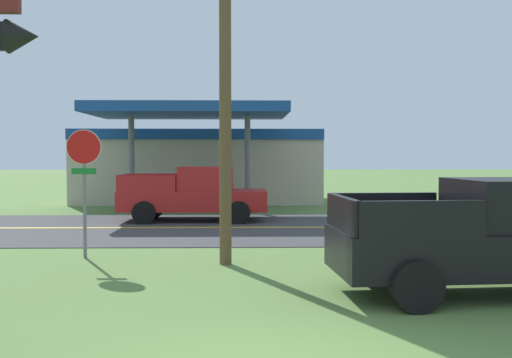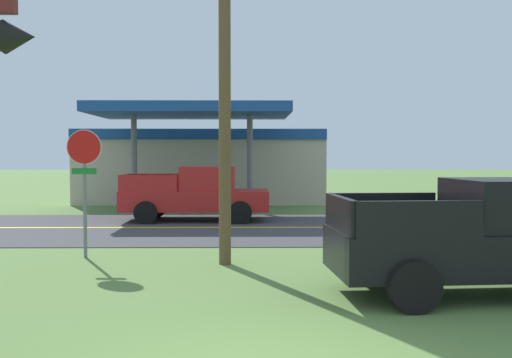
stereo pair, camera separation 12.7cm
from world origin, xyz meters
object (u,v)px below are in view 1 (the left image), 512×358
object	(u,v)px
gas_station	(200,163)
pickup_red_on_road	(196,194)
utility_pole	(225,49)
pickup_black_parked_on_lawn	(492,238)
stop_sign	(84,170)

from	to	relation	value
gas_station	pickup_red_on_road	bearing A→B (deg)	-86.69
utility_pole	pickup_red_on_road	size ratio (longest dim) A/B	1.65
gas_station	pickup_red_on_road	xyz separation A→B (m)	(0.52, -8.98, -0.98)
gas_station	pickup_red_on_road	world-z (taller)	gas_station
utility_pole	pickup_black_parked_on_lawn	size ratio (longest dim) A/B	1.62
gas_station	pickup_red_on_road	size ratio (longest dim) A/B	2.31
stop_sign	gas_station	distance (m)	16.42
stop_sign	utility_pole	xyz separation A→B (m)	(3.26, -0.83, 2.60)
stop_sign	gas_station	xyz separation A→B (m)	(1.40, 16.36, -0.08)
stop_sign	utility_pole	distance (m)	4.25
utility_pole	pickup_red_on_road	xyz separation A→B (m)	(-1.33, 8.20, -3.66)
gas_station	pickup_black_parked_on_lawn	world-z (taller)	gas_station
stop_sign	gas_station	bearing A→B (deg)	85.09
stop_sign	utility_pole	size ratio (longest dim) A/B	0.34
pickup_black_parked_on_lawn	pickup_red_on_road	world-z (taller)	same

